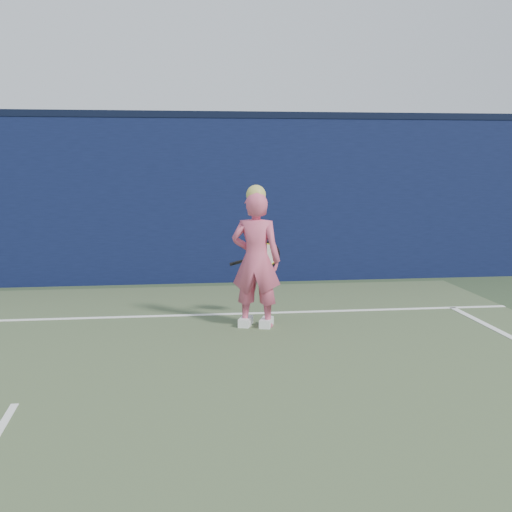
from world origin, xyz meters
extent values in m
cube|color=black|center=(0.00, 6.50, 1.25)|extent=(24.00, 0.40, 2.50)
cube|color=black|center=(0.00, 6.50, 2.55)|extent=(24.00, 0.42, 0.10)
imported|color=#DB5577|center=(2.19, 3.35, 0.76)|extent=(0.64, 0.52, 1.52)
sphere|color=#C3BA57|center=(2.19, 3.35, 1.49)|extent=(0.22, 0.22, 0.22)
cube|color=white|center=(2.30, 3.31, 0.05)|extent=(0.20, 0.30, 0.10)
cube|color=white|center=(2.08, 3.39, 0.05)|extent=(0.20, 0.30, 0.10)
torus|color=black|center=(2.38, 3.79, 0.76)|extent=(0.33, 0.11, 0.33)
torus|color=yellow|center=(2.38, 3.79, 0.76)|extent=(0.27, 0.08, 0.27)
cylinder|color=beige|center=(2.38, 3.79, 0.76)|extent=(0.27, 0.07, 0.26)
cylinder|color=black|center=(2.14, 3.83, 0.70)|extent=(0.30, 0.04, 0.11)
cylinder|color=black|center=(2.01, 3.86, 0.66)|extent=(0.13, 0.04, 0.07)
cube|color=white|center=(0.00, 4.00, 0.01)|extent=(11.00, 0.08, 0.01)
camera|label=1|loc=(1.14, -4.48, 1.88)|focal=50.00mm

